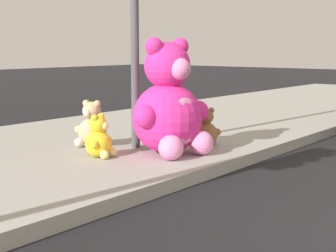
% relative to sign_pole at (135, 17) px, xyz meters
% --- Properties ---
extents(sidewalk, '(28.00, 4.40, 0.15)m').
position_rel_sign_pole_xyz_m(sidewalk, '(-1.00, 0.80, -1.77)').
color(sidewalk, '#9E9B93').
rests_on(sidewalk, ground_plane).
extents(sign_pole, '(0.56, 0.11, 3.20)m').
position_rel_sign_pole_xyz_m(sign_pole, '(0.00, 0.00, 0.00)').
color(sign_pole, '#4C4C51').
rests_on(sign_pole, sidewalk).
extents(plush_pink_large, '(1.09, 1.01, 1.44)m').
position_rel_sign_pole_xyz_m(plush_pink_large, '(-0.02, -0.59, -1.12)').
color(plush_pink_large, '#F22D93').
rests_on(plush_pink_large, sidewalk).
extents(plush_brown, '(0.38, 0.37, 0.52)m').
position_rel_sign_pole_xyz_m(plush_brown, '(0.69, -0.65, -1.49)').
color(plush_brown, olive).
rests_on(plush_brown, sidewalk).
extents(plush_yellow, '(0.40, 0.37, 0.53)m').
position_rel_sign_pole_xyz_m(plush_yellow, '(-0.74, -0.08, -1.49)').
color(plush_yellow, yellow).
rests_on(plush_yellow, sidewalk).
extents(plush_tan, '(0.44, 0.47, 0.62)m').
position_rel_sign_pole_xyz_m(plush_tan, '(-0.32, 0.51, -1.45)').
color(plush_tan, tan).
rests_on(plush_tan, sidewalk).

